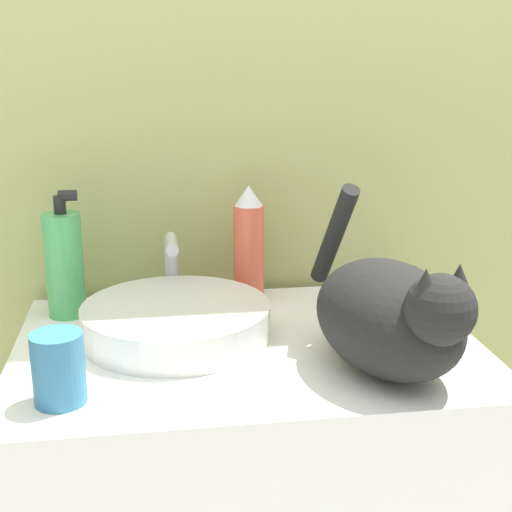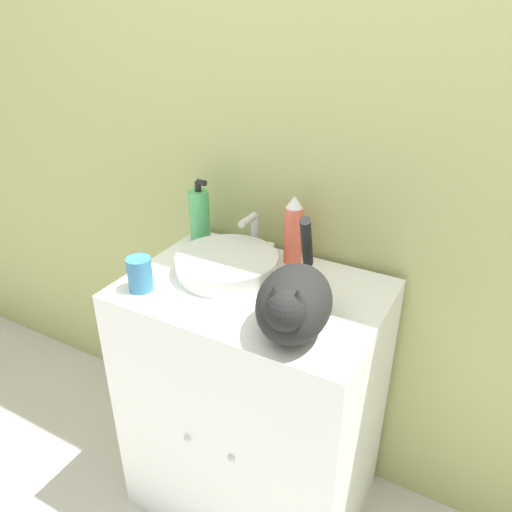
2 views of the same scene
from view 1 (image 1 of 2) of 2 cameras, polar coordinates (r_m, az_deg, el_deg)
wall_back at (r=1.32m, az=-2.54°, el=14.75°), size 6.00×0.05×2.50m
sink_basin at (r=1.14m, az=-6.41°, el=-5.20°), size 0.30×0.30×0.06m
faucet at (r=1.28m, az=-6.74°, el=-1.45°), size 0.14×0.10×0.13m
cat at (r=1.01m, az=10.80°, el=-4.68°), size 0.24×0.38×0.25m
soap_bottle at (r=1.25m, az=-15.08°, el=-0.58°), size 0.06×0.06×0.22m
spray_bottle at (r=1.27m, az=-0.58°, el=0.82°), size 0.05×0.05×0.21m
cup at (r=0.96m, az=-15.51°, el=-8.65°), size 0.07×0.07×0.10m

